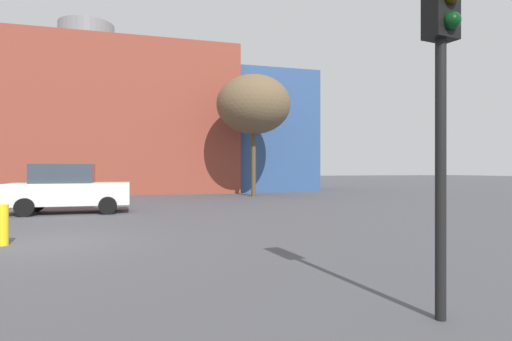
{
  "coord_description": "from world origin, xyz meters",
  "views": [
    {
      "loc": [
        2.08,
        -10.57,
        1.68
      ],
      "look_at": [
        7.75,
        8.61,
        1.64
      ],
      "focal_mm": 29.61,
      "sensor_mm": 36.0,
      "label": 1
    }
  ],
  "objects_px": {
    "parked_car_2": "(69,189)",
    "traffic_light_near_right": "(442,54)",
    "bollard_yellow_0": "(3,225)",
    "bare_tree_0": "(253,105)"
  },
  "relations": [
    {
      "from": "parked_car_2",
      "to": "traffic_light_near_right",
      "type": "xyz_separation_m",
      "value": [
        5.65,
        -13.83,
        2.02
      ]
    },
    {
      "from": "traffic_light_near_right",
      "to": "bollard_yellow_0",
      "type": "relative_size",
      "value": 4.44
    },
    {
      "from": "bare_tree_0",
      "to": "bollard_yellow_0",
      "type": "height_order",
      "value": "bare_tree_0"
    },
    {
      "from": "parked_car_2",
      "to": "bollard_yellow_0",
      "type": "xyz_separation_m",
      "value": [
        -0.41,
        -7.2,
        -0.49
      ]
    },
    {
      "from": "bare_tree_0",
      "to": "bollard_yellow_0",
      "type": "relative_size",
      "value": 8.5
    },
    {
      "from": "traffic_light_near_right",
      "to": "bollard_yellow_0",
      "type": "height_order",
      "value": "traffic_light_near_right"
    },
    {
      "from": "traffic_light_near_right",
      "to": "bare_tree_0",
      "type": "relative_size",
      "value": 0.52
    },
    {
      "from": "parked_car_2",
      "to": "bollard_yellow_0",
      "type": "distance_m",
      "value": 7.22
    },
    {
      "from": "bare_tree_0",
      "to": "parked_car_2",
      "type": "bearing_deg",
      "value": -140.56
    },
    {
      "from": "bare_tree_0",
      "to": "bollard_yellow_0",
      "type": "bearing_deg",
      "value": -123.77
    }
  ]
}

